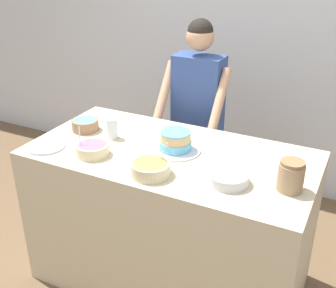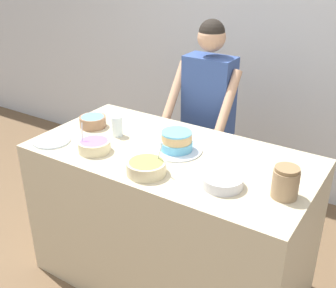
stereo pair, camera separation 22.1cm
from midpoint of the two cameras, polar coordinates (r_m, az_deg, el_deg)
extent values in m
cube|color=silver|center=(3.61, 9.44, 13.80)|extent=(10.00, 0.05, 2.60)
cube|color=#C6B793|center=(2.66, -2.12, -10.17)|extent=(1.65, 0.84, 0.93)
cylinder|color=#2D2D38|center=(3.31, 0.61, -4.14)|extent=(0.10, 0.10, 0.76)
cylinder|color=#2D2D38|center=(3.25, 3.09, -4.75)|extent=(0.10, 0.10, 0.76)
cube|color=#334C8C|center=(3.00, 2.02, 6.59)|extent=(0.35, 0.19, 0.57)
cylinder|color=tan|center=(2.96, -2.88, 6.19)|extent=(0.06, 0.36, 0.48)
cylinder|color=tan|center=(2.79, 4.49, 4.92)|extent=(0.06, 0.36, 0.48)
sphere|color=tan|center=(2.89, 2.14, 14.31)|extent=(0.19, 0.19, 0.19)
sphere|color=black|center=(2.88, 2.15, 14.96)|extent=(0.17, 0.17, 0.17)
cylinder|color=silver|center=(2.44, -1.60, -0.82)|extent=(0.30, 0.30, 0.01)
cylinder|color=#60B7E0|center=(2.42, -1.61, -0.19)|extent=(0.19, 0.19, 0.05)
cylinder|color=#DBB275|center=(2.40, -1.62, 0.89)|extent=(0.18, 0.18, 0.05)
cylinder|color=#60B7E0|center=(2.39, -1.63, 1.55)|extent=(0.18, 0.18, 0.01)
cylinder|color=silver|center=(2.11, 5.24, -4.72)|extent=(0.21, 0.21, 0.06)
cylinder|color=pink|center=(2.10, 5.27, -4.21)|extent=(0.18, 0.18, 0.01)
cylinder|color=beige|center=(2.43, -12.77, -0.80)|extent=(0.19, 0.19, 0.06)
cylinder|color=#9E66B7|center=(2.42, -12.83, -0.24)|extent=(0.16, 0.16, 0.01)
cylinder|color=silver|center=(2.42, -14.43, 0.33)|extent=(0.04, 0.05, 0.16)
cylinder|color=#936B4C|center=(2.76, -13.42, 2.49)|extent=(0.17, 0.17, 0.07)
cylinder|color=#60B7E0|center=(2.75, -13.48, 3.05)|extent=(0.15, 0.15, 0.01)
cylinder|color=beige|center=(2.18, -5.30, -3.42)|extent=(0.21, 0.21, 0.07)
cylinder|color=olive|center=(2.17, -5.33, -2.77)|extent=(0.18, 0.18, 0.01)
cylinder|color=silver|center=(2.18, -3.63, -1.53)|extent=(0.08, 0.06, 0.18)
cylinder|color=silver|center=(2.61, -9.99, 2.05)|extent=(0.07, 0.07, 0.13)
cylinder|color=silver|center=(2.61, -18.57, -0.36)|extent=(0.22, 0.22, 0.01)
cylinder|color=#9E7F5B|center=(2.08, 13.40, -4.50)|extent=(0.13, 0.13, 0.14)
cylinder|color=olive|center=(2.05, 13.63, -2.60)|extent=(0.12, 0.12, 0.02)
camera|label=1|loc=(0.11, -92.69, -1.30)|focal=45.00mm
camera|label=2|loc=(0.11, 87.31, 1.30)|focal=45.00mm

